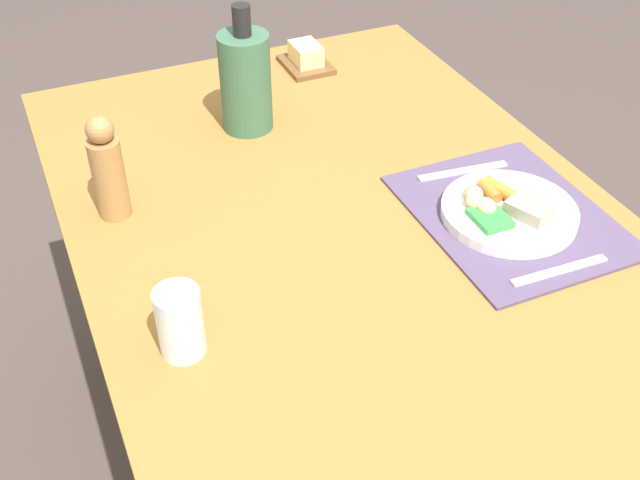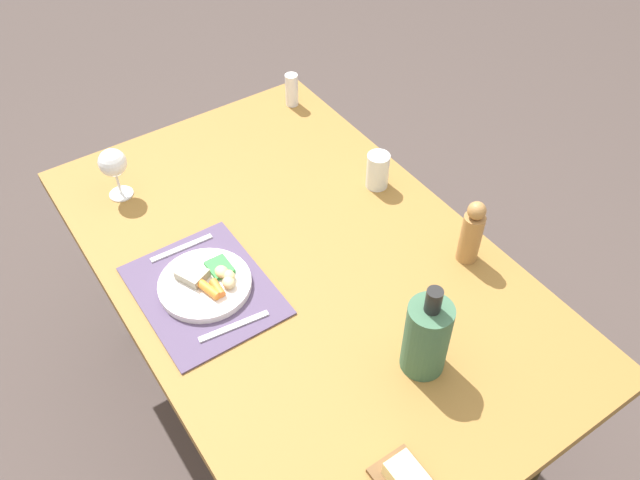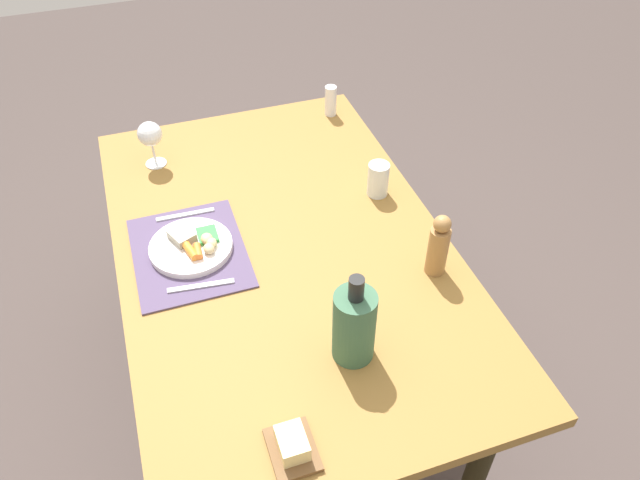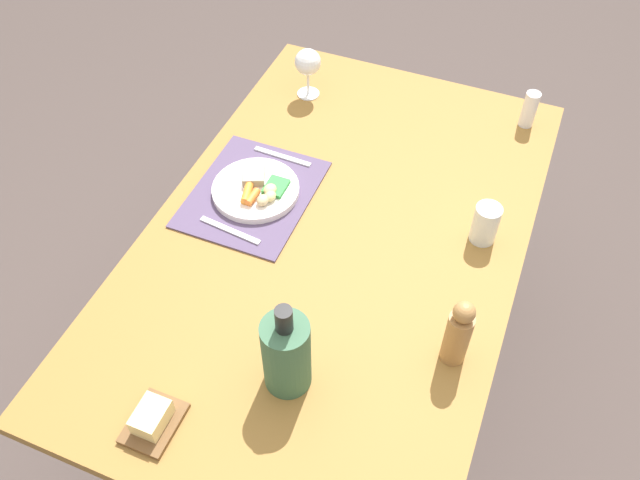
% 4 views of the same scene
% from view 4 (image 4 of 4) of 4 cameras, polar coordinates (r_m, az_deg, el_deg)
% --- Properties ---
extents(ground_plane, '(8.00, 8.00, 0.00)m').
position_cam_4_polar(ground_plane, '(2.35, 0.97, -11.90)').
color(ground_plane, '#463C38').
extents(dining_table, '(1.52, 0.94, 0.76)m').
position_cam_4_polar(dining_table, '(1.79, 1.25, -1.40)').
color(dining_table, olive).
rests_on(dining_table, ground_plane).
extents(placemat, '(0.39, 0.31, 0.01)m').
position_cam_4_polar(placemat, '(1.83, -5.82, 3.97)').
color(placemat, '#514261').
rests_on(placemat, dining_table).
extents(dinner_plate, '(0.24, 0.24, 0.05)m').
position_cam_4_polar(dinner_plate, '(1.82, -5.45, 4.37)').
color(dinner_plate, white).
rests_on(dinner_plate, placemat).
extents(fork, '(0.02, 0.18, 0.00)m').
position_cam_4_polar(fork, '(1.93, -3.24, 7.16)').
color(fork, silver).
rests_on(fork, placemat).
extents(knife, '(0.04, 0.18, 0.00)m').
position_cam_4_polar(knife, '(1.74, -7.72, 0.83)').
color(knife, silver).
rests_on(knife, placemat).
extents(butter_dish, '(0.13, 0.10, 0.06)m').
position_cam_4_polar(butter_dish, '(1.46, -14.17, -14.70)').
color(butter_dish, brown).
rests_on(butter_dish, dining_table).
extents(cooler_bottle, '(0.10, 0.10, 0.26)m').
position_cam_4_polar(cooler_bottle, '(1.39, -2.90, -9.71)').
color(cooler_bottle, '#396347').
rests_on(cooler_bottle, dining_table).
extents(wine_glass, '(0.08, 0.08, 0.16)m').
position_cam_4_polar(wine_glass, '(2.09, -1.05, 14.91)').
color(wine_glass, white).
rests_on(wine_glass, dining_table).
extents(salt_shaker, '(0.04, 0.04, 0.11)m').
position_cam_4_polar(salt_shaker, '(2.10, 17.52, 10.64)').
color(salt_shaker, white).
rests_on(salt_shaker, dining_table).
extents(pepper_mill, '(0.06, 0.06, 0.20)m').
position_cam_4_polar(pepper_mill, '(1.46, 11.77, -7.84)').
color(pepper_mill, '#A27441').
rests_on(pepper_mill, dining_table).
extents(water_tumbler, '(0.07, 0.07, 0.11)m').
position_cam_4_polar(water_tumbler, '(1.73, 13.96, 1.21)').
color(water_tumbler, silver).
rests_on(water_tumbler, dining_table).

